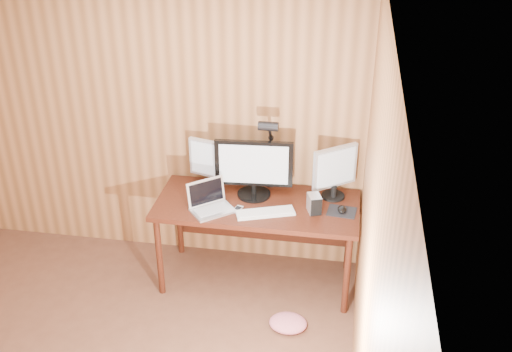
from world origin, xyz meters
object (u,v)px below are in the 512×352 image
(monitor_center, at_px, (254,168))
(phone, at_px, (238,209))
(monitor_right, at_px, (335,171))
(keyboard, at_px, (265,213))
(laptop, at_px, (210,203))
(monitor_left, at_px, (210,163))
(desk, at_px, (258,212))
(speaker, at_px, (334,192))
(desk_lamp, at_px, (269,144))
(mouse, at_px, (342,209))
(hard_drive, at_px, (314,204))

(monitor_center, height_order, phone, monitor_center)
(monitor_right, relative_size, phone, 3.81)
(phone, bearing_deg, keyboard, 11.33)
(phone, bearing_deg, monitor_right, 40.99)
(keyboard, bearing_deg, laptop, 159.69)
(monitor_center, bearing_deg, monitor_left, 162.72)
(desk, relative_size, speaker, 14.33)
(monitor_center, xyz_separation_m, speaker, (0.63, 0.05, -0.20))
(monitor_center, xyz_separation_m, keyboard, (0.13, -0.27, -0.24))
(monitor_right, height_order, laptop, monitor_right)
(keyboard, height_order, phone, keyboard)
(desk, relative_size, monitor_center, 2.59)
(desk, distance_m, keyboard, 0.27)
(monitor_center, distance_m, desk_lamp, 0.22)
(mouse, relative_size, hard_drive, 0.72)
(hard_drive, bearing_deg, desk_lamp, 125.17)
(laptop, relative_size, phone, 3.39)
(monitor_center, bearing_deg, mouse, -15.15)
(mouse, bearing_deg, hard_drive, -156.96)
(phone, xyz_separation_m, speaker, (0.72, 0.30, 0.05))
(laptop, height_order, phone, laptop)
(laptop, xyz_separation_m, mouse, (1.01, 0.12, -0.03))
(monitor_center, xyz_separation_m, mouse, (0.71, -0.14, -0.23))
(laptop, relative_size, speaker, 3.51)
(desk, relative_size, phone, 13.85)
(monitor_right, bearing_deg, desk_lamp, 139.99)
(laptop, relative_size, mouse, 3.55)
(laptop, height_order, mouse, laptop)
(hard_drive, xyz_separation_m, phone, (-0.58, -0.07, -0.07))
(monitor_right, height_order, hard_drive, monitor_right)
(mouse, relative_size, desk_lamp, 0.16)
(speaker, relative_size, desk_lamp, 0.17)
(speaker, bearing_deg, desk_lamp, 174.42)
(monitor_left, height_order, keyboard, monitor_left)
(desk, relative_size, keyboard, 3.43)
(monitor_right, relative_size, hard_drive, 2.87)
(monitor_center, relative_size, hard_drive, 4.03)
(laptop, bearing_deg, mouse, -32.68)
(monitor_center, xyz_separation_m, laptop, (-0.30, -0.26, -0.20))
(mouse, xyz_separation_m, hard_drive, (-0.21, -0.03, 0.05))
(mouse, bearing_deg, desk_lamp, 171.74)
(monitor_center, bearing_deg, desk_lamp, 40.26)
(laptop, bearing_deg, speaker, -21.04)
(laptop, bearing_deg, desk, -7.91)
(keyboard, xyz_separation_m, desk_lamp, (-0.03, 0.37, 0.41))
(laptop, relative_size, keyboard, 0.84)
(monitor_right, xyz_separation_m, laptop, (-0.93, -0.34, -0.18))
(hard_drive, height_order, desk_lamp, desk_lamp)
(monitor_left, height_order, speaker, monitor_left)
(speaker, bearing_deg, monitor_center, -175.22)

